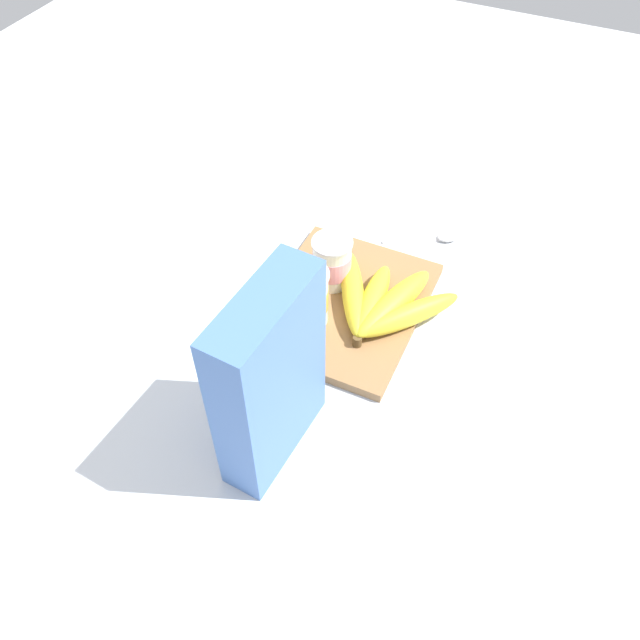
{
  "coord_description": "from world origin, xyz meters",
  "views": [
    {
      "loc": [
        -0.65,
        -0.26,
        0.77
      ],
      "look_at": [
        -0.09,
        0.0,
        0.07
      ],
      "focal_mm": 36.28,
      "sensor_mm": 36.0,
      "label": 1
    }
  ],
  "objects_px": {
    "cereal_box": "(270,380)",
    "banana_bunch": "(382,303)",
    "cutting_board": "(344,305)",
    "yogurt_cup_front": "(308,297)",
    "yogurt_cup_back": "(332,262)",
    "spoon": "(432,238)"
  },
  "relations": [
    {
      "from": "cereal_box",
      "to": "banana_bunch",
      "type": "height_order",
      "value": "cereal_box"
    },
    {
      "from": "banana_bunch",
      "to": "cereal_box",
      "type": "bearing_deg",
      "value": 169.63
    },
    {
      "from": "cutting_board",
      "to": "banana_bunch",
      "type": "distance_m",
      "value": 0.07
    },
    {
      "from": "yogurt_cup_front",
      "to": "banana_bunch",
      "type": "bearing_deg",
      "value": -57.14
    },
    {
      "from": "yogurt_cup_front",
      "to": "yogurt_cup_back",
      "type": "height_order",
      "value": "yogurt_cup_front"
    },
    {
      "from": "yogurt_cup_front",
      "to": "banana_bunch",
      "type": "distance_m",
      "value": 0.12
    },
    {
      "from": "yogurt_cup_front",
      "to": "banana_bunch",
      "type": "xyz_separation_m",
      "value": [
        0.06,
        -0.1,
        -0.03
      ]
    },
    {
      "from": "cereal_box",
      "to": "spoon",
      "type": "relative_size",
      "value": 2.25
    },
    {
      "from": "cereal_box",
      "to": "banana_bunch",
      "type": "xyz_separation_m",
      "value": [
        0.27,
        -0.05,
        -0.11
      ]
    },
    {
      "from": "yogurt_cup_front",
      "to": "yogurt_cup_back",
      "type": "relative_size",
      "value": 1.15
    },
    {
      "from": "cutting_board",
      "to": "banana_bunch",
      "type": "relative_size",
      "value": 1.31
    },
    {
      "from": "cutting_board",
      "to": "spoon",
      "type": "bearing_deg",
      "value": -19.78
    },
    {
      "from": "banana_bunch",
      "to": "yogurt_cup_back",
      "type": "bearing_deg",
      "value": 73.73
    },
    {
      "from": "yogurt_cup_front",
      "to": "spoon",
      "type": "height_order",
      "value": "yogurt_cup_front"
    },
    {
      "from": "cutting_board",
      "to": "yogurt_cup_back",
      "type": "bearing_deg",
      "value": 47.39
    },
    {
      "from": "spoon",
      "to": "cutting_board",
      "type": "bearing_deg",
      "value": 160.22
    },
    {
      "from": "yogurt_cup_back",
      "to": "spoon",
      "type": "height_order",
      "value": "yogurt_cup_back"
    },
    {
      "from": "yogurt_cup_front",
      "to": "cutting_board",
      "type": "bearing_deg",
      "value": -32.03
    },
    {
      "from": "banana_bunch",
      "to": "yogurt_cup_front",
      "type": "bearing_deg",
      "value": 122.86
    },
    {
      "from": "yogurt_cup_back",
      "to": "banana_bunch",
      "type": "bearing_deg",
      "value": -106.27
    },
    {
      "from": "cereal_box",
      "to": "spoon",
      "type": "bearing_deg",
      "value": 176.7
    },
    {
      "from": "cutting_board",
      "to": "yogurt_cup_back",
      "type": "relative_size",
      "value": 3.44
    }
  ]
}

